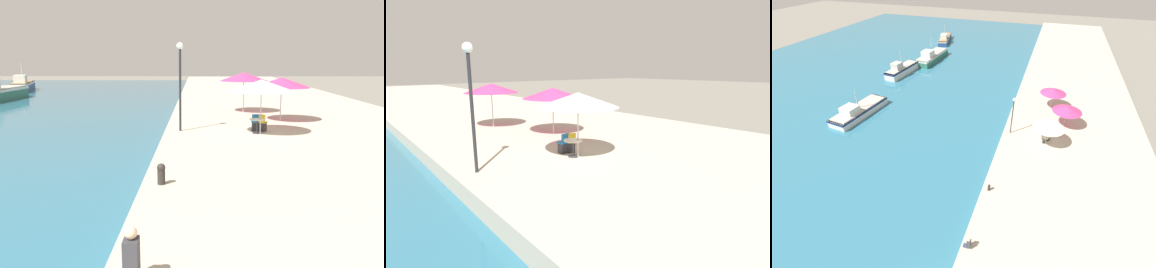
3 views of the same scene
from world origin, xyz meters
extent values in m
cube|color=#BCB29E|center=(8.00, 37.00, 0.36)|extent=(16.00, 90.00, 0.72)
cube|color=navy|center=(-21.67, 55.76, 0.59)|extent=(3.99, 9.00, 1.10)
cube|color=silver|center=(-21.67, 55.76, 1.01)|extent=(4.05, 9.10, 0.25)
cube|color=#99754C|center=(-21.67, 55.76, 1.19)|extent=(3.68, 8.28, 0.10)
cube|color=silver|center=(-21.31, 54.26, 1.73)|extent=(1.82, 2.20, 0.99)
cylinder|color=#B7B2A8|center=(-21.67, 55.76, 2.55)|extent=(0.12, 0.12, 2.63)
cylinder|color=#B7B7B7|center=(4.88, 19.93, 1.87)|extent=(0.06, 0.06, 2.29)
cone|color=white|center=(4.88, 19.93, 3.16)|extent=(3.38, 3.38, 0.59)
cylinder|color=#B7B7B7|center=(6.74, 24.40, 1.82)|extent=(0.06, 0.06, 2.18)
cone|color=#E5387A|center=(6.74, 24.40, 3.06)|extent=(3.42, 3.42, 0.60)
cylinder|color=#B7B7B7|center=(4.93, 28.53, 1.89)|extent=(0.06, 0.06, 2.33)
cone|color=#E5387A|center=(4.93, 28.53, 3.20)|extent=(3.37, 3.37, 0.59)
cylinder|color=#333338|center=(4.74, 20.07, 0.74)|extent=(0.44, 0.44, 0.04)
cylinder|color=#333338|center=(4.74, 20.07, 1.07)|extent=(0.08, 0.08, 0.70)
cylinder|color=beige|center=(4.74, 20.07, 1.44)|extent=(0.80, 0.80, 0.04)
cube|color=#2D2D33|center=(5.12, 20.72, 0.95)|extent=(0.47, 0.47, 0.45)
cube|color=gold|center=(5.12, 20.72, 1.20)|extent=(0.55, 0.55, 0.06)
cube|color=gold|center=(5.02, 20.55, 1.43)|extent=(0.38, 0.25, 0.40)
cube|color=#2D2D33|center=(4.75, 20.82, 0.95)|extent=(0.34, 0.34, 0.45)
cube|color=#1E66A3|center=(4.75, 20.82, 1.20)|extent=(0.40, 0.40, 0.06)
cube|color=#1E66A3|center=(4.74, 20.62, 1.43)|extent=(0.40, 0.06, 0.40)
cube|color=#38383D|center=(0.59, 5.49, 1.21)|extent=(0.26, 0.36, 0.64)
sphere|color=beige|center=(0.59, 5.49, 1.64)|extent=(0.23, 0.23, 0.23)
cylinder|color=#2D2823|center=(0.62, 11.28, 0.95)|extent=(0.24, 0.24, 0.45)
sphere|color=#2D2823|center=(0.62, 11.28, 1.25)|extent=(0.26, 0.26, 0.26)
cylinder|color=#232328|center=(0.82, 20.81, 2.82)|extent=(0.12, 0.12, 4.20)
sphere|color=white|center=(0.82, 20.81, 5.10)|extent=(0.36, 0.36, 0.36)
camera|label=1|loc=(1.71, -1.30, 4.58)|focal=40.00mm
camera|label=2|loc=(-2.94, 10.49, 4.45)|focal=28.00mm
camera|label=3|loc=(3.58, -4.45, 18.14)|focal=24.00mm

